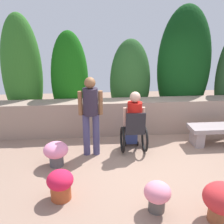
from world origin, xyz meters
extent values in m
plane|color=#927462|center=(0.00, 0.00, 0.00)|extent=(11.24, 11.24, 0.00)
cube|color=gray|center=(0.00, 1.58, 0.42)|extent=(6.53, 0.51, 0.84)
ellipsoid|color=#306D24|center=(-2.74, 2.26, 1.44)|extent=(1.01, 0.71, 2.89)
ellipsoid|color=#165C11|center=(-1.55, 2.19, 1.24)|extent=(0.95, 0.67, 2.47)
ellipsoid|color=#255222|center=(0.03, 2.28, 1.13)|extent=(1.08, 0.75, 2.26)
ellipsoid|color=#0E3B13|center=(1.47, 2.29, 1.55)|extent=(1.42, 1.00, 3.10)
cube|color=gray|center=(1.35, 0.73, 0.17)|extent=(0.20, 0.41, 0.35)
cube|color=gray|center=(1.96, 0.73, 0.39)|extent=(1.58, 0.48, 0.10)
cube|color=black|center=(-0.14, 0.54, 0.50)|extent=(0.40, 0.40, 0.06)
cube|color=black|center=(-0.14, 0.36, 0.73)|extent=(0.40, 0.04, 0.40)
cube|color=black|center=(-0.14, 0.86, 0.10)|extent=(0.28, 0.12, 0.03)
torus|color=black|center=(-0.38, 0.54, 0.28)|extent=(0.05, 0.56, 0.56)
torus|color=black|center=(0.10, 0.54, 0.28)|extent=(0.05, 0.56, 0.56)
cylinder|color=black|center=(-0.28, 0.79, 0.05)|extent=(0.03, 0.10, 0.10)
cylinder|color=black|center=(0.00, 0.79, 0.05)|extent=(0.03, 0.10, 0.10)
cube|color=navy|center=(-0.14, 0.64, 0.61)|extent=(0.30, 0.40, 0.16)
cube|color=navy|center=(-0.14, 0.84, 0.27)|extent=(0.26, 0.14, 0.43)
cylinder|color=#B71711|center=(-0.14, 0.52, 0.86)|extent=(0.30, 0.30, 0.50)
cylinder|color=tan|center=(-0.33, 0.58, 0.78)|extent=(0.08, 0.08, 0.40)
cylinder|color=tan|center=(0.05, 0.58, 0.78)|extent=(0.08, 0.08, 0.40)
sphere|color=tan|center=(-0.14, 0.52, 1.22)|extent=(0.22, 0.22, 0.22)
cylinder|color=#403E66|center=(-1.14, 0.49, 0.44)|extent=(0.14, 0.14, 0.89)
cylinder|color=#403E66|center=(-0.94, 0.49, 0.44)|extent=(0.14, 0.14, 0.89)
cylinder|color=#2C2332|center=(-1.04, 0.49, 1.16)|extent=(0.30, 0.30, 0.54)
cylinder|color=brown|center=(-1.24, 0.49, 1.13)|extent=(0.09, 0.09, 0.49)
cylinder|color=brown|center=(-0.84, 0.49, 1.13)|extent=(0.09, 0.09, 0.49)
sphere|color=brown|center=(-1.04, 0.49, 1.54)|extent=(0.22, 0.22, 0.22)
cylinder|color=#975232|center=(0.73, -1.62, 0.13)|extent=(0.35, 0.35, 0.26)
ellipsoid|color=#306131|center=(0.73, -1.62, 0.31)|extent=(0.39, 0.39, 0.14)
ellipsoid|color=red|center=(0.73, -1.62, 0.37)|extent=(0.55, 0.55, 0.40)
cylinder|color=#544D49|center=(-0.11, -1.34, 0.12)|extent=(0.24, 0.24, 0.23)
ellipsoid|color=#3A7923|center=(-0.11, -1.34, 0.27)|extent=(0.27, 0.27, 0.11)
ellipsoid|color=pink|center=(-0.11, -1.34, 0.32)|extent=(0.39, 0.39, 0.31)
cylinder|color=#AA4926|center=(-1.54, -0.94, 0.13)|extent=(0.32, 0.32, 0.25)
ellipsoid|color=#1A4124|center=(-1.54, -0.94, 0.29)|extent=(0.35, 0.35, 0.11)
ellipsoid|color=red|center=(-1.54, -0.94, 0.33)|extent=(0.42, 0.42, 0.30)
cylinder|color=#555358|center=(-1.72, 0.08, 0.12)|extent=(0.27, 0.27, 0.25)
ellipsoid|color=#154215|center=(-1.72, 0.08, 0.29)|extent=(0.30, 0.30, 0.11)
ellipsoid|color=pink|center=(-1.72, 0.08, 0.33)|extent=(0.47, 0.47, 0.30)
camera|label=1|loc=(-1.03, -4.39, 2.61)|focal=41.14mm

